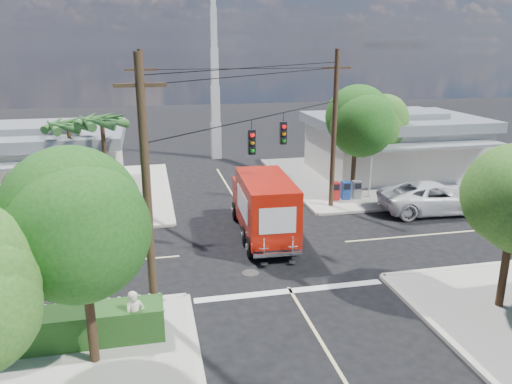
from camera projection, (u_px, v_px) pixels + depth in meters
name	position (u px, v px, depth m)	size (l,w,h in m)	color
ground	(265.00, 249.00, 23.40)	(120.00, 120.00, 0.00)	black
sidewalk_ne	(377.00, 177.00, 35.80)	(14.12, 14.12, 0.14)	#A8A297
sidewalk_nw	(57.00, 196.00, 31.35)	(14.12, 14.12, 0.14)	#A8A297
road_markings	(273.00, 261.00, 22.02)	(32.00, 32.00, 0.01)	beige
building_ne	(394.00, 143.00, 36.51)	(11.80, 10.20, 4.50)	beige
building_nw	(39.00, 158.00, 32.00)	(10.80, 10.20, 4.30)	beige
radio_tower	(215.00, 90.00, 40.65)	(0.80, 0.80, 17.00)	silver
tree_sw_front	(81.00, 229.00, 13.68)	(3.88, 3.78, 6.03)	#422D1C
tree_ne_front	(356.00, 122.00, 29.86)	(4.21, 4.14, 6.66)	#422D1C
tree_ne_back	(380.00, 125.00, 32.62)	(3.77, 3.66, 5.82)	#422D1C
palm_nw_front	(102.00, 123.00, 27.47)	(3.01, 3.08, 5.59)	#422D1C
palm_nw_back	(68.00, 127.00, 28.57)	(3.01, 3.08, 5.19)	#422D1C
utility_poles	(225.00, 146.00, 23.26)	(12.00, 10.68, 9.00)	#473321
picket_fence	(73.00, 314.00, 16.37)	(5.94, 0.06, 1.00)	silver
hedge_sw	(63.00, 328.00, 15.57)	(6.20, 1.20, 1.10)	#1B4515
vending_boxes	(345.00, 190.00, 30.35)	(1.90, 0.50, 1.10)	#AF1917
delivery_truck	(263.00, 206.00, 24.48)	(2.63, 7.38, 3.15)	black
parked_car	(435.00, 197.00, 28.31)	(2.89, 6.27, 1.74)	silver
pedestrian	(135.00, 317.00, 15.59)	(0.63, 0.41, 1.73)	beige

